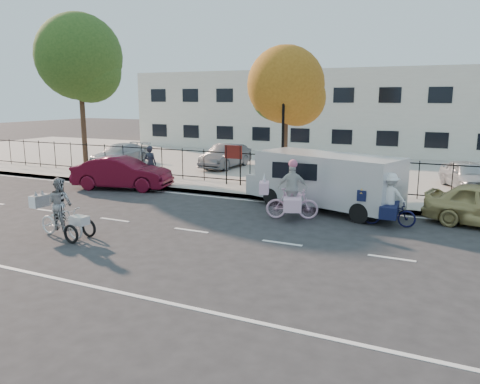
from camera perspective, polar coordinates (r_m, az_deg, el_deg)
The scene contains 20 objects.
ground at distance 14.66m, azimuth -5.97°, elevation -4.69°, with size 120.00×120.00×0.00m, color #333334.
road_markings at distance 14.66m, azimuth -5.97°, elevation -4.68°, with size 60.00×9.52×0.01m, color silver, non-canonical shape.
curb at distance 19.01m, azimuth 1.90°, elevation -0.65°, with size 60.00×0.10×0.15m, color #A8A399.
sidewalk at distance 19.96m, azimuth 3.09°, elevation -0.07°, with size 60.00×2.20×0.15m, color #A8A399.
parking_lot at distance 28.29m, azimuth 9.91°, elevation 3.20°, with size 60.00×15.60×0.15m, color #A8A399.
iron_fence at distance 20.82m, azimuth 4.26°, elevation 2.70°, with size 58.00×0.06×1.50m, color black, non-canonical shape.
building at distance 37.76m, azimuth 14.17°, elevation 9.53°, with size 34.00×10.00×6.00m, color silver.
lamppost at distance 20.05m, azimuth 5.28°, elevation 8.70°, with size 0.36×0.36×4.33m.
street_sign at distance 21.11m, azimuth -0.82°, elevation 4.27°, with size 0.85×0.06×1.80m.
zebra_trike at distance 14.75m, azimuth -20.97°, elevation -2.54°, with size 2.08×0.81×1.78m.
unicorn_bike at distance 15.87m, azimuth 6.27°, elevation -0.63°, with size 2.07×1.50×2.04m.
bull_bike at distance 15.71m, azimuth 17.68°, elevation -1.50°, with size 1.85×1.27×1.72m.
white_van at distance 17.35m, azimuth 10.20°, elevation 1.56°, with size 6.21×3.47×2.05m.
red_sedan at distance 21.68m, azimuth -14.17°, elevation 2.26°, with size 1.53×4.39×1.45m, color #51091B.
pedestrian at distance 22.54m, azimuth -10.86°, elevation 3.45°, with size 0.62×0.40×1.69m, color black.
lot_car_a at distance 28.68m, azimuth -14.45°, elevation 4.49°, with size 1.69×4.17×1.21m, color #B4B9BC.
lot_car_c at distance 26.44m, azimuth -1.75°, elevation 4.39°, with size 1.38×3.96×1.30m, color #4C4E54.
lot_car_d at distance 22.47m, azimuth 25.97°, elevation 1.87°, with size 1.46×3.62×1.23m, color #B1B5B9.
tree_west at distance 27.93m, azimuth -18.71°, elevation 14.89°, with size 4.68×4.68×8.58m.
tree_mid at distance 21.50m, azimuth 5.99°, elevation 12.42°, with size 3.50×3.46×6.35m.
Camera 1 is at (7.33, -12.03, 4.07)m, focal length 35.00 mm.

